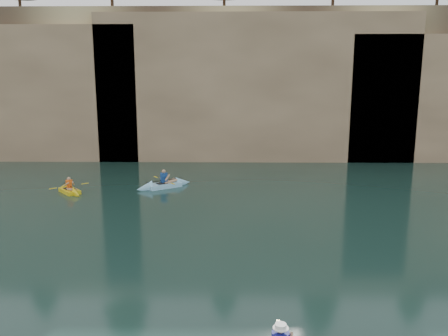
{
  "coord_description": "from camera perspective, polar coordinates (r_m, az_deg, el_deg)",
  "views": [
    {
      "loc": [
        0.11,
        -11.42,
        5.99
      ],
      "look_at": [
        -0.14,
        3.83,
        3.0
      ],
      "focal_mm": 35.0,
      "sensor_mm": 36.0,
      "label": 1
    }
  ],
  "objects": [
    {
      "name": "ground",
      "position": [
        12.9,
        0.36,
        -16.58
      ],
      "size": [
        160.0,
        160.0,
        0.0
      ],
      "primitive_type": "plane",
      "color": "black",
      "rests_on": "ground"
    },
    {
      "name": "cliff",
      "position": [
        41.42,
        0.8,
        11.1
      ],
      "size": [
        70.0,
        16.0,
        12.0
      ],
      "primitive_type": "cube",
      "color": "tan",
      "rests_on": "ground"
    },
    {
      "name": "cliff_slab_center",
      "position": [
        34.08,
        4.19,
        10.57
      ],
      "size": [
        24.0,
        2.4,
        11.4
      ],
      "primitive_type": "cube",
      "color": "tan",
      "rests_on": "ground"
    },
    {
      "name": "sea_cave_center",
      "position": [
        33.91,
        -6.04,
        3.59
      ],
      "size": [
        3.5,
        1.0,
        3.2
      ],
      "primitive_type": "cube",
      "color": "black",
      "rests_on": "ground"
    },
    {
      "name": "sea_cave_east",
      "position": [
        35.01,
        17.4,
        4.45
      ],
      "size": [
        5.0,
        1.0,
        4.5
      ],
      "primitive_type": "cube",
      "color": "black",
      "rests_on": "ground"
    },
    {
      "name": "kayaker_yellow",
      "position": [
        25.63,
        -19.52,
        -2.76
      ],
      "size": [
        2.28,
        2.48,
        1.11
      ],
      "rotation": [
        0.0,
        0.0,
        -0.85
      ],
      "color": "yellow",
      "rests_on": "ground"
    },
    {
      "name": "kayaker_ltblue_mid",
      "position": [
        25.59,
        -7.83,
        -2.18
      ],
      "size": [
        3.26,
        2.67,
        1.32
      ],
      "rotation": [
        0.0,
        0.0,
        0.63
      ],
      "color": "#98D8FF",
      "rests_on": "ground"
    }
  ]
}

